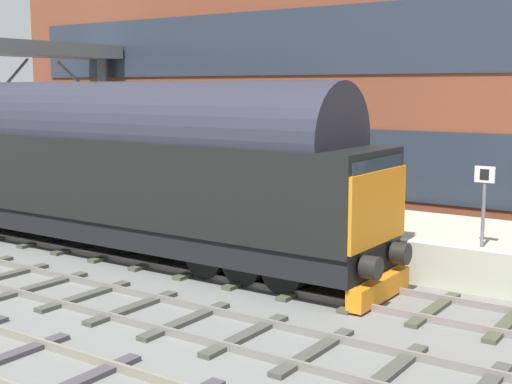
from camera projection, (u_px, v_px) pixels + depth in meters
name	position (u px, v px, depth m)	size (l,w,h in m)	color
ground_plane	(209.00, 270.00, 17.60)	(140.00, 140.00, 0.00)	slate
track_main	(209.00, 267.00, 17.59)	(2.50, 60.00, 0.15)	gray
track_adjacent_west	(108.00, 301.00, 14.81)	(2.50, 60.00, 0.15)	slate
station_platform	(285.00, 227.00, 20.46)	(4.00, 44.00, 1.01)	#B1B49F
station_building	(387.00, 49.00, 23.80)	(4.55, 31.68, 11.65)	brown
diesel_locomotive	(61.00, 159.00, 20.26)	(2.74, 20.36, 4.68)	black
platform_number_sign	(484.00, 193.00, 15.47)	(0.10, 0.44, 1.80)	slate
waiting_passenger	(167.00, 165.00, 23.00)	(0.36, 0.51, 1.64)	#2A373D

